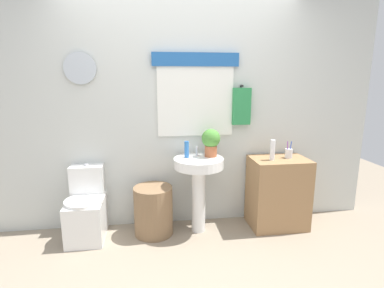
% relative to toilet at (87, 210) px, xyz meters
% --- Properties ---
extents(ground_plane, '(8.00, 8.00, 0.00)m').
position_rel_toilet_xyz_m(ground_plane, '(1.01, -0.88, -0.29)').
color(ground_plane, gray).
extents(back_wall, '(4.40, 0.18, 2.60)m').
position_rel_toilet_xyz_m(back_wall, '(1.02, 0.27, 1.01)').
color(back_wall, silver).
rests_on(back_wall, ground_plane).
extents(toilet, '(0.38, 0.51, 0.75)m').
position_rel_toilet_xyz_m(toilet, '(0.00, 0.00, 0.00)').
color(toilet, white).
rests_on(toilet, ground_plane).
extents(laundry_hamper, '(0.41, 0.41, 0.52)m').
position_rel_toilet_xyz_m(laundry_hamper, '(0.69, -0.03, -0.03)').
color(laundry_hamper, '#846647').
rests_on(laundry_hamper, ground_plane).
extents(pedestal_sink, '(0.52, 0.52, 0.82)m').
position_rel_toilet_xyz_m(pedestal_sink, '(1.17, -0.03, 0.33)').
color(pedestal_sink, white).
rests_on(pedestal_sink, ground_plane).
extents(faucet, '(0.03, 0.03, 0.10)m').
position_rel_toilet_xyz_m(faucet, '(1.17, 0.09, 0.58)').
color(faucet, silver).
rests_on(faucet, pedestal_sink).
extents(wooden_cabinet, '(0.61, 0.44, 0.78)m').
position_rel_toilet_xyz_m(wooden_cabinet, '(2.06, -0.03, 0.10)').
color(wooden_cabinet, '#9E754C').
rests_on(wooden_cabinet, ground_plane).
extents(soap_bottle, '(0.05, 0.05, 0.17)m').
position_rel_toilet_xyz_m(soap_bottle, '(1.05, 0.02, 0.61)').
color(soap_bottle, '#2D6BB7').
rests_on(soap_bottle, pedestal_sink).
extents(potted_plant, '(0.20, 0.20, 0.30)m').
position_rel_toilet_xyz_m(potted_plant, '(1.31, 0.03, 0.70)').
color(potted_plant, '#AD5B38').
rests_on(potted_plant, pedestal_sink).
extents(lotion_bottle, '(0.05, 0.05, 0.22)m').
position_rel_toilet_xyz_m(lotion_bottle, '(1.96, -0.07, 0.60)').
color(lotion_bottle, white).
rests_on(lotion_bottle, wooden_cabinet).
extents(toothbrush_cup, '(0.08, 0.08, 0.19)m').
position_rel_toilet_xyz_m(toothbrush_cup, '(2.17, -0.01, 0.54)').
color(toothbrush_cup, silver).
rests_on(toothbrush_cup, wooden_cabinet).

